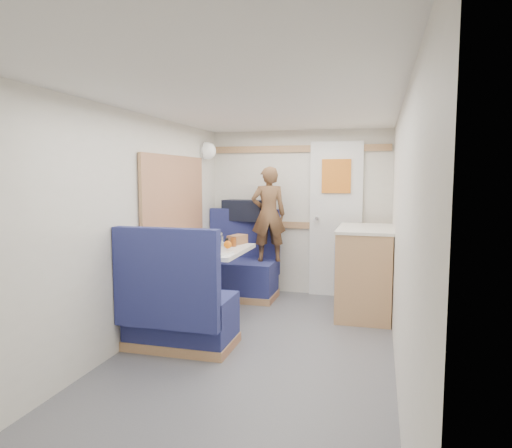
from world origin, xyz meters
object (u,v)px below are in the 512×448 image
(bench_near, at_px, (179,314))
(bread_loaf, at_px, (237,239))
(wine_glass, at_px, (210,238))
(beer_glass, at_px, (233,242))
(tumbler_left, at_px, (190,249))
(dinette_table, at_px, (214,264))
(dome_light, at_px, (207,151))
(tumbler_mid, at_px, (219,238))
(salt_grinder, at_px, (217,246))
(orange_fruit, at_px, (228,245))
(pepper_grinder, at_px, (227,243))
(tumbler_right, at_px, (220,241))
(person, at_px, (269,214))
(duffel_bag, at_px, (245,210))
(galley_counter, at_px, (364,270))
(tray, at_px, (213,254))
(bench_far, at_px, (240,272))
(cheese_block, at_px, (213,250))

(bench_near, relative_size, bread_loaf, 4.49)
(wine_glass, height_order, beer_glass, wine_glass)
(bench_near, height_order, tumbler_left, bench_near)
(dinette_table, distance_m, bench_near, 0.90)
(dome_light, relative_size, tumbler_mid, 1.66)
(wine_glass, xyz_separation_m, salt_grinder, (0.06, 0.02, -0.08))
(bench_near, bearing_deg, tumbler_left, 101.85)
(orange_fruit, relative_size, pepper_grinder, 0.87)
(beer_glass, bearing_deg, tumbler_right, 173.96)
(tumbler_left, distance_m, tumbler_right, 0.57)
(orange_fruit, distance_m, tumbler_left, 0.40)
(bread_loaf, bearing_deg, person, 67.18)
(person, height_order, bread_loaf, person)
(duffel_bag, distance_m, bread_loaf, 0.80)
(tumbler_mid, bearing_deg, wine_glass, -80.83)
(person, xyz_separation_m, orange_fruit, (-0.18, -0.97, -0.23))
(tumbler_left, bearing_deg, beer_glass, 65.70)
(pepper_grinder, bearing_deg, galley_counter, 16.36)
(dome_light, distance_m, duffel_bag, 0.86)
(wine_glass, bearing_deg, dome_light, 112.12)
(tray, xyz_separation_m, wine_glass, (-0.12, 0.24, 0.11))
(bread_loaf, bearing_deg, orange_fruit, -84.88)
(galley_counter, height_order, tumbler_right, galley_counter)
(bench_far, bearing_deg, salt_grinder, -86.70)
(galley_counter, bearing_deg, salt_grinder, -156.22)
(duffel_bag, bearing_deg, bread_loaf, -67.15)
(orange_fruit, distance_m, tumbler_mid, 0.51)
(tray, distance_m, cheese_block, 0.07)
(person, distance_m, duffel_bag, 0.42)
(pepper_grinder, bearing_deg, dinette_table, -120.68)
(galley_counter, height_order, salt_grinder, galley_counter)
(duffel_bag, bearing_deg, orange_fruit, -69.04)
(tumbler_left, bearing_deg, tray, 5.62)
(dome_light, bearing_deg, bench_near, -77.18)
(tray, bearing_deg, galley_counter, 33.15)
(cheese_block, relative_size, beer_glass, 0.98)
(galley_counter, xyz_separation_m, orange_fruit, (-1.30, -0.62, 0.31))
(dinette_table, bearing_deg, tray, -71.52)
(galley_counter, distance_m, tumbler_mid, 1.59)
(bench_far, xyz_separation_m, galley_counter, (1.47, -0.31, 0.17))
(beer_glass, xyz_separation_m, salt_grinder, (-0.09, -0.26, -0.00))
(dinette_table, bearing_deg, bench_far, 90.00)
(tray, bearing_deg, orange_fruit, 78.17)
(bench_far, height_order, tumbler_left, bench_far)
(bench_near, height_order, tray, bench_near)
(orange_fruit, xyz_separation_m, tumbler_left, (-0.27, -0.29, -0.01))
(tumbler_left, bearing_deg, cheese_block, 21.73)
(galley_counter, bearing_deg, wine_glass, -156.36)
(dinette_table, height_order, bread_loaf, bread_loaf)
(salt_grinder, bearing_deg, tumbler_mid, 106.87)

